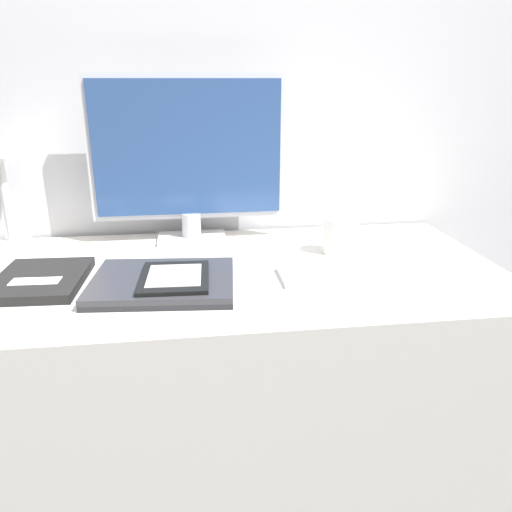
% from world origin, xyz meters
% --- Properties ---
extents(wall_back, '(3.60, 0.05, 2.40)m').
position_xyz_m(wall_back, '(0.00, 0.58, 1.20)').
color(wall_back, silver).
rests_on(wall_back, ground_plane).
extents(desk, '(1.28, 0.64, 0.75)m').
position_xyz_m(desk, '(0.00, 0.21, 0.38)').
color(desk, silver).
rests_on(desk, ground_plane).
extents(monitor, '(0.52, 0.11, 0.44)m').
position_xyz_m(monitor, '(-0.09, 0.46, 0.98)').
color(monitor, silver).
rests_on(monitor, desk).
extents(keyboard, '(0.29, 0.12, 0.01)m').
position_xyz_m(keyboard, '(0.25, 0.14, 0.76)').
color(keyboard, silver).
rests_on(keyboard, desk).
extents(laptop, '(0.32, 0.26, 0.02)m').
position_xyz_m(laptop, '(-0.15, 0.13, 0.77)').
color(laptop, '#232328').
rests_on(laptop, desk).
extents(ereader, '(0.15, 0.18, 0.01)m').
position_xyz_m(ereader, '(-0.13, 0.11, 0.78)').
color(ereader, black).
rests_on(ereader, laptop).
extents(desk_lamp, '(0.11, 0.11, 0.31)m').
position_xyz_m(desk_lamp, '(-0.56, 0.45, 0.98)').
color(desk_lamp, white).
rests_on(desk_lamp, desk).
extents(notebook, '(0.19, 0.24, 0.02)m').
position_xyz_m(notebook, '(-0.42, 0.18, 0.76)').
color(notebook, black).
rests_on(notebook, desk).
extents(coffee_mug, '(0.11, 0.07, 0.09)m').
position_xyz_m(coffee_mug, '(0.28, 0.30, 0.80)').
color(coffee_mug, white).
rests_on(coffee_mug, desk).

